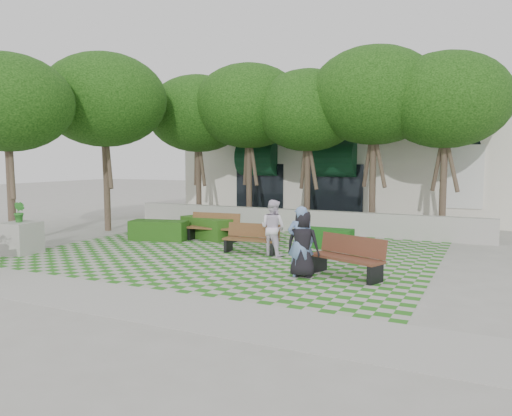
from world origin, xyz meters
The scene contains 17 objects.
ground centered at (0.00, 0.00, 0.00)m, with size 90.00×90.00×0.00m, color gray.
lawn centered at (0.00, 1.00, 0.01)m, with size 12.00×12.00×0.00m, color #2B721E.
sidewalk_south centered at (0.00, -4.70, 0.01)m, with size 16.00×2.00×0.01m, color #9E9B93.
sidewalk_west centered at (-7.20, 1.00, 0.01)m, with size 2.00×12.00×0.01m, color #9E9B93.
retaining_wall centered at (0.00, 6.20, 0.45)m, with size 15.00×0.36×0.90m, color #9E9B93.
bench_east centered at (4.06, -0.59, 0.49)m, with size 2.05×1.32×1.02m.
bench_mid centered at (0.48, 1.23, 0.44)m, with size 1.78×0.69×0.92m.
bench_west centered at (-1.82, 2.78, 0.48)m, with size 1.94×0.80×0.99m.
hedge_midright centered at (2.25, 3.17, 0.32)m, with size 1.82×0.73×0.64m, color #134914.
hedge_midleft centered at (-2.29, 3.12, 0.39)m, with size 2.24×0.90×0.78m, color #224B14.
hedge_west centered at (-3.66, 1.97, 0.36)m, with size 2.05×0.82×0.72m, color #1D4813.
planter_back centered at (-6.00, -1.97, 0.54)m, with size 1.03×1.03×1.63m.
person_blue centered at (3.00, -1.11, 0.89)m, with size 0.65×0.43×1.79m, color #6684BA.
person_dark centered at (3.05, -1.08, 0.84)m, with size 0.82×0.54×1.69m, color black.
person_white centered at (1.26, 1.12, 0.86)m, with size 0.83×0.65×1.72m, color white.
tree_row centered at (-1.86, 5.95, 5.18)m, with size 17.70×13.40×7.41m.
building centered at (0.93, 14.08, 2.52)m, with size 18.00×8.92×5.15m.
Camera 1 is at (7.35, -12.65, 2.95)m, focal length 35.00 mm.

